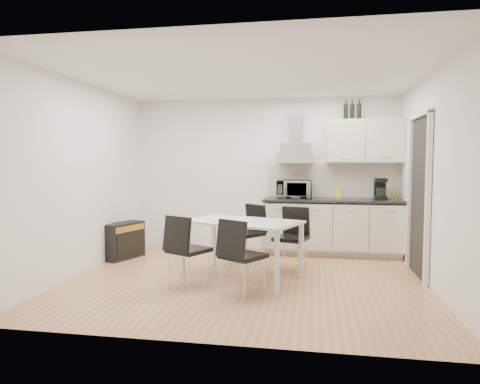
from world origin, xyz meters
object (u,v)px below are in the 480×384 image
object	(u,v)px
kitchenette	(334,204)
floor_speaker	(180,238)
chair_near_left	(189,251)
chair_far_left	(246,234)
guitar_amp	(124,240)
chair_far_right	(291,239)
chair_near_right	(243,257)
dining_table	(242,226)

from	to	relation	value
kitchenette	floor_speaker	size ratio (longest dim) A/B	8.04
chair_near_left	floor_speaker	world-z (taller)	chair_near_left
chair_far_left	guitar_amp	bearing A→B (deg)	37.63
kitchenette	guitar_amp	xyz separation A→B (m)	(-3.27, -0.86, -0.55)
kitchenette	chair_near_left	xyz separation A→B (m)	(-1.82, -2.17, -0.39)
kitchenette	guitar_amp	world-z (taller)	kitchenette
chair_far_right	chair_near_left	xyz separation A→B (m)	(-1.18, -1.00, 0.00)
chair_far_right	chair_near_right	size ratio (longest dim) A/B	1.00
chair_near_left	dining_table	bearing A→B (deg)	71.89
chair_near_left	floor_speaker	xyz separation A→B (m)	(-0.86, 2.33, -0.28)
dining_table	chair_far_left	size ratio (longest dim) A/B	1.91
chair_near_left	guitar_amp	world-z (taller)	chair_near_left
kitchenette	dining_table	size ratio (longest dim) A/B	1.50
dining_table	guitar_amp	size ratio (longest dim) A/B	2.28
dining_table	guitar_amp	bearing A→B (deg)	179.85
chair_far_right	chair_near_left	distance (m)	1.54
chair_far_left	floor_speaker	xyz separation A→B (m)	(-1.37, 1.05, -0.28)
dining_table	chair_near_right	bearing A→B (deg)	-58.51
chair_near_left	chair_near_right	bearing A→B (deg)	10.81
chair_near_right	chair_near_left	bearing A→B (deg)	-164.56
chair_near_left	floor_speaker	distance (m)	2.50
chair_far_left	guitar_amp	size ratio (longest dim) A/B	1.20
kitchenette	chair_near_right	size ratio (longest dim) A/B	2.86
chair_far_right	floor_speaker	distance (m)	2.45
chair_near_left	guitar_amp	size ratio (longest dim) A/B	1.20
kitchenette	dining_table	distance (m)	2.06
dining_table	floor_speaker	distance (m)	2.34
kitchenette	guitar_amp	bearing A→B (deg)	-165.23
kitchenette	chair_far_right	bearing A→B (deg)	-118.65
chair_far_right	floor_speaker	bearing A→B (deg)	-15.47
chair_far_right	chair_far_left	bearing A→B (deg)	-5.00
chair_far_right	kitchenette	bearing A→B (deg)	-100.88
chair_far_right	dining_table	bearing A→B (deg)	53.92
dining_table	chair_far_right	size ratio (longest dim) A/B	1.91
chair_far_left	chair_far_right	xyz separation A→B (m)	(0.67, -0.28, 0.00)
dining_table	chair_far_left	world-z (taller)	chair_far_left
kitchenette	chair_near_left	world-z (taller)	kitchenette
chair_far_right	chair_near_right	world-z (taller)	same
kitchenette	floor_speaker	distance (m)	2.76
dining_table	chair_far_left	bearing A→B (deg)	114.46
chair_far_left	dining_table	bearing A→B (deg)	132.27
chair_far_left	floor_speaker	world-z (taller)	chair_far_left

